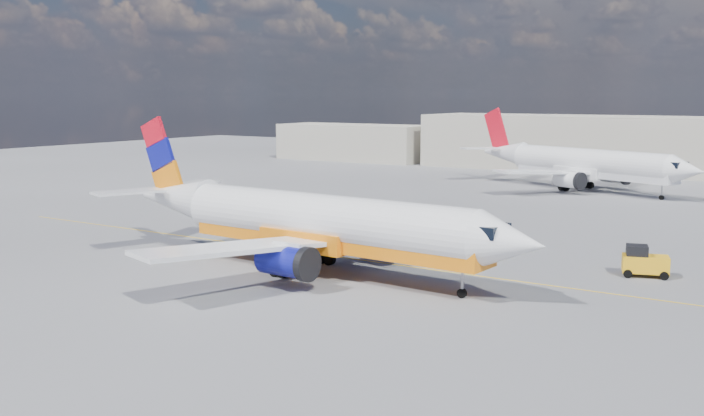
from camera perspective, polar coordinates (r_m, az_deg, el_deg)
The scene contains 8 objects.
ground at distance 50.77m, azimuth -1.14°, elevation -4.40°, with size 240.00×240.00×0.00m, color #5A5B5F.
taxi_line at distance 53.23m, azimuth 0.67°, elevation -3.80°, with size 70.00×0.15×0.01m, color yellow.
terminal_main at distance 118.45m, azimuth 21.84°, elevation 4.23°, with size 70.00×14.00×8.00m, color beige.
terminal_annex at distance 134.67m, azimuth 0.15°, elevation 4.81°, with size 26.00×10.00×6.00m, color beige.
main_jet at distance 49.03m, azimuth -2.80°, elevation -1.04°, with size 31.79×25.10×9.63m.
second_jet at distance 95.12m, azimuth 16.47°, elevation 3.11°, with size 30.80×23.28×9.42m.
gse_tug at distance 51.60m, azimuth 20.46°, elevation -3.69°, with size 3.03×2.37×1.93m.
traffic_cone at distance 56.37m, azimuth -7.01°, elevation -2.94°, with size 0.34×0.34×0.48m.
Camera 1 is at (27.76, -41.03, 11.15)m, focal length 40.00 mm.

